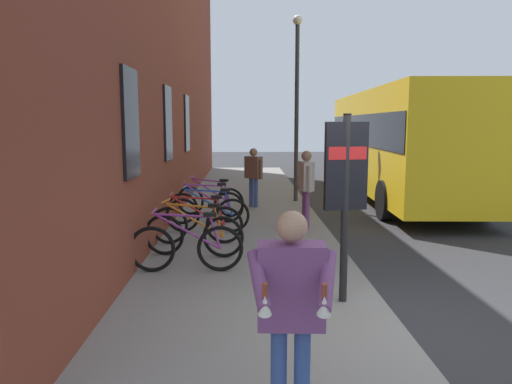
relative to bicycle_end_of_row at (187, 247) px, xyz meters
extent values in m
plane|color=#2D2D30|center=(3.89, -3.71, -0.51)|extent=(60.00, 60.00, 0.00)
cube|color=gray|center=(5.89, -0.96, -0.45)|extent=(24.00, 3.50, 0.12)
cube|color=brown|center=(6.89, 1.09, 4.49)|extent=(22.00, 0.60, 9.99)
cube|color=black|center=(-0.11, 0.77, 1.89)|extent=(0.90, 0.06, 1.60)
cube|color=black|center=(3.39, 0.77, 1.89)|extent=(0.90, 0.06, 1.60)
cube|color=black|center=(6.89, 0.77, 1.89)|extent=(0.90, 0.06, 1.60)
torus|color=black|center=(-0.01, 0.53, -0.03)|extent=(0.07, 0.72, 0.72)
torus|color=black|center=(0.01, -0.52, -0.03)|extent=(0.07, 0.72, 0.72)
cylinder|color=#8C338C|center=(0.00, -0.02, 0.25)|extent=(0.05, 1.02, 0.58)
cylinder|color=#8C338C|center=(0.00, 0.06, 0.50)|extent=(0.05, 0.85, 0.09)
cylinder|color=#8C338C|center=(0.01, -0.44, 0.22)|extent=(0.04, 0.18, 0.51)
cube|color=black|center=(0.00, -0.37, 0.51)|extent=(0.10, 0.20, 0.06)
cylinder|color=#8C338C|center=(-0.01, 0.48, 0.57)|extent=(0.48, 0.03, 0.02)
torus|color=black|center=(0.97, 0.51, -0.03)|extent=(0.18, 0.72, 0.72)
torus|color=black|center=(0.80, -0.53, -0.03)|extent=(0.18, 0.72, 0.72)
cylinder|color=orange|center=(0.88, -0.03, 0.25)|extent=(0.20, 1.01, 0.58)
cylinder|color=orange|center=(0.89, 0.04, 0.50)|extent=(0.18, 0.85, 0.09)
cylinder|color=orange|center=(0.81, -0.45, 0.22)|extent=(0.07, 0.19, 0.51)
cube|color=black|center=(0.82, -0.38, 0.51)|extent=(0.13, 0.21, 0.06)
cylinder|color=orange|center=(0.96, 0.46, 0.57)|extent=(0.48, 0.10, 0.02)
torus|color=black|center=(1.77, 0.54, -0.03)|extent=(0.07, 0.72, 0.72)
torus|color=black|center=(1.78, -0.51, -0.03)|extent=(0.07, 0.72, 0.72)
cylinder|color=#B21E1E|center=(1.77, -0.01, 0.25)|extent=(0.05, 1.02, 0.58)
cylinder|color=#B21E1E|center=(1.77, 0.07, 0.50)|extent=(0.05, 0.85, 0.09)
cylinder|color=#B21E1E|center=(1.78, -0.43, 0.22)|extent=(0.04, 0.18, 0.51)
cube|color=black|center=(1.78, -0.36, 0.51)|extent=(0.10, 0.20, 0.06)
cylinder|color=#B21E1E|center=(1.77, 0.49, 0.57)|extent=(0.48, 0.03, 0.02)
torus|color=black|center=(2.79, 0.41, -0.03)|extent=(0.08, 0.72, 0.72)
torus|color=black|center=(2.76, -0.64, -0.03)|extent=(0.08, 0.72, 0.72)
cylinder|color=#1E4CA5|center=(2.77, -0.14, 0.25)|extent=(0.07, 1.02, 0.58)
cylinder|color=#1E4CA5|center=(2.78, -0.06, 0.50)|extent=(0.06, 0.85, 0.09)
cylinder|color=#1E4CA5|center=(2.76, -0.56, 0.22)|extent=(0.04, 0.19, 0.51)
cube|color=black|center=(2.76, -0.49, 0.51)|extent=(0.11, 0.20, 0.06)
cylinder|color=#1E4CA5|center=(2.79, 0.36, 0.57)|extent=(0.48, 0.04, 0.02)
torus|color=black|center=(3.62, 0.52, -0.03)|extent=(0.16, 0.72, 0.72)
torus|color=black|center=(3.76, -0.52, -0.03)|extent=(0.16, 0.72, 0.72)
cylinder|color=#8C338C|center=(3.69, -0.02, 0.25)|extent=(0.18, 1.01, 0.58)
cylinder|color=#8C338C|center=(3.68, 0.05, 0.50)|extent=(0.15, 0.85, 0.09)
cylinder|color=#8C338C|center=(3.75, -0.44, 0.22)|extent=(0.06, 0.19, 0.51)
cube|color=black|center=(3.74, -0.37, 0.51)|extent=(0.13, 0.21, 0.06)
cylinder|color=#8C338C|center=(3.62, 0.47, 0.57)|extent=(0.48, 0.09, 0.02)
torus|color=black|center=(4.76, 0.47, -0.03)|extent=(0.27, 0.71, 0.72)
torus|color=black|center=(4.45, -0.53, -0.03)|extent=(0.27, 0.71, 0.72)
cylinder|color=#8C338C|center=(4.60, -0.06, 0.25)|extent=(0.33, 0.98, 0.58)
cylinder|color=#8C338C|center=(4.62, 0.02, 0.50)|extent=(0.28, 0.83, 0.09)
cylinder|color=#8C338C|center=(4.47, -0.46, 0.22)|extent=(0.09, 0.19, 0.51)
cube|color=black|center=(4.50, -0.39, 0.51)|extent=(0.15, 0.22, 0.06)
cylinder|color=#8C338C|center=(4.74, 0.42, 0.57)|extent=(0.47, 0.16, 0.02)
cylinder|color=black|center=(-1.31, -2.16, 0.81)|extent=(0.10, 0.10, 2.40)
cube|color=black|center=(-1.31, -2.16, 1.36)|extent=(0.17, 0.56, 1.10)
cube|color=red|center=(-1.31, -2.16, 1.53)|extent=(0.17, 0.50, 0.16)
cube|color=yellow|center=(7.87, -5.71, 1.34)|extent=(10.59, 2.92, 3.00)
cube|color=black|center=(7.87, -5.71, 1.70)|extent=(10.38, 2.95, 0.90)
cylinder|color=black|center=(4.47, -6.77, -0.01)|extent=(1.01, 0.29, 1.00)
cylinder|color=black|center=(4.56, -4.37, -0.01)|extent=(1.01, 0.29, 1.00)
cylinder|color=black|center=(11.18, -7.04, -0.01)|extent=(1.01, 0.29, 1.00)
cylinder|color=black|center=(11.28, -4.64, -0.01)|extent=(1.01, 0.29, 1.00)
cylinder|color=#334C8C|center=(5.83, -1.20, 0.01)|extent=(0.12, 0.12, 0.79)
cylinder|color=#334C8C|center=(5.94, -1.07, 0.01)|extent=(0.12, 0.12, 0.79)
cube|color=brown|center=(5.89, -1.14, 0.70)|extent=(0.48, 0.50, 0.59)
sphere|color=#8C664C|center=(5.89, -1.14, 1.12)|extent=(0.21, 0.21, 0.21)
cylinder|color=brown|center=(5.72, -1.33, 0.66)|extent=(0.09, 0.09, 0.53)
cylinder|color=brown|center=(6.06, -0.94, 0.66)|extent=(0.09, 0.09, 0.53)
cylinder|color=#723F72|center=(3.27, -2.23, 0.03)|extent=(0.12, 0.12, 0.83)
cylinder|color=#723F72|center=(3.09, -2.25, 0.03)|extent=(0.12, 0.12, 0.83)
cube|color=#B2A599|center=(3.18, -2.24, 0.76)|extent=(0.51, 0.31, 0.62)
sphere|color=#8C664C|center=(3.18, -2.24, 1.19)|extent=(0.23, 0.23, 0.23)
cylinder|color=#B2A599|center=(3.45, -2.20, 0.72)|extent=(0.10, 0.10, 0.56)
cylinder|color=#B2A599|center=(2.91, -2.28, 0.72)|extent=(0.10, 0.10, 0.56)
cylinder|color=#334C8C|center=(-4.00, -1.32, 0.02)|extent=(0.12, 0.12, 0.82)
cylinder|color=#334C8C|center=(-3.99, -1.15, 0.02)|extent=(0.12, 0.12, 0.82)
cube|color=#723F72|center=(-4.00, -1.23, 0.74)|extent=(0.26, 0.49, 0.62)
sphere|color=tan|center=(-4.00, -1.23, 1.17)|extent=(0.22, 0.22, 0.22)
cylinder|color=#723F72|center=(-4.19, -1.45, 0.84)|extent=(0.45, 0.20, 0.34)
cone|color=white|center=(-4.38, -1.40, 0.74)|extent=(0.13, 0.10, 0.16)
cylinder|color=brown|center=(-4.38, -1.40, 0.84)|extent=(0.06, 0.04, 0.11)
cylinder|color=#723F72|center=(-4.18, -0.99, 0.84)|extent=(0.45, 0.17, 0.34)
cone|color=white|center=(-4.37, -1.03, 0.74)|extent=(0.13, 0.10, 0.16)
cylinder|color=brown|center=(-4.37, -1.03, 0.84)|extent=(0.06, 0.04, 0.11)
cylinder|color=#333338|center=(6.93, -2.41, 2.14)|extent=(0.12, 0.12, 5.06)
sphere|color=silver|center=(6.93, -2.41, 4.79)|extent=(0.28, 0.28, 0.28)
camera|label=1|loc=(-7.34, -0.90, 1.89)|focal=34.23mm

